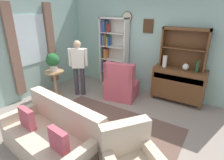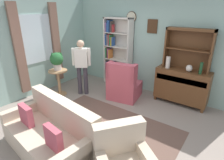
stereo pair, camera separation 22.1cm
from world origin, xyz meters
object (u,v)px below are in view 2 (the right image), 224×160
bookshelf (116,54)px  couch_floral (51,135)px  sideboard (182,85)px  vase_round (189,68)px  wingback_chair (124,85)px  vase_tall (168,62)px  potted_plant_large (57,60)px  person_reading (82,64)px  bottle_wine (201,68)px  plant_stand (59,80)px  sideboard_hutch (189,43)px

bookshelf → couch_floral: 3.34m
sideboard → vase_round: bearing=-27.2°
bookshelf → vase_round: (2.25, -0.15, -0.02)m
wingback_chair → sideboard: bearing=25.3°
vase_tall → potted_plant_large: 2.96m
person_reading → wingback_chair: bearing=21.3°
couch_floral → wingback_chair: bearing=91.5°
bottle_wine → wingback_chair: size_ratio=0.27×
wingback_chair → potted_plant_large: size_ratio=2.13×
potted_plant_large → vase_round: bearing=24.6°
vase_round → bottle_wine: bottle_wine is taller
bottle_wine → potted_plant_large: 3.66m
couch_floral → wingback_chair: (-0.06, 2.44, 0.07)m
bookshelf → wingback_chair: bearing=-43.1°
vase_tall → person_reading: bearing=-154.4°
sideboard → vase_round: (0.13, -0.07, 0.50)m
bottle_wine → potted_plant_large: bearing=-157.4°
wingback_chair → person_reading: (-1.12, -0.44, 0.52)m
bookshelf → vase_tall: (1.73, -0.16, 0.05)m
bookshelf → sideboard: size_ratio=1.62×
sideboard → person_reading: (-2.46, -1.07, 0.40)m
couch_floral → plant_stand: bearing=137.2°
sideboard_hutch → couch_floral: (-1.28, -3.18, -1.25)m
bookshelf → bottle_wine: bearing=-3.9°
bottle_wine → potted_plant_large: (-3.38, -1.40, -0.03)m
bottle_wine → couch_floral: bearing=-119.3°
sideboard_hutch → wingback_chair: bearing=-151.0°
bookshelf → wingback_chair: 1.23m
sideboard → sideboard_hutch: size_ratio=1.18×
sideboard_hutch → couch_floral: size_ratio=0.58×
plant_stand → couch_floral: bearing=-42.8°
bookshelf → vase_tall: size_ratio=7.08×
bookshelf → potted_plant_large: bookshelf is taller
bookshelf → couch_floral: size_ratio=1.11×
sideboard → bottle_wine: (0.39, -0.09, 0.55)m
bookshelf → plant_stand: (-0.85, -1.60, -0.57)m
wingback_chair → bottle_wine: bearing=17.5°
sideboard_hutch → vase_round: (0.13, -0.18, -0.55)m
vase_tall → couch_floral: (-0.89, -2.99, -0.76)m
vase_tall → plant_stand: bearing=-150.9°
vase_round → wingback_chair: vase_round is taller
bookshelf → wingback_chair: size_ratio=2.00×
person_reading → couch_floral: bearing=-59.5°
sideboard_hutch → vase_tall: size_ratio=3.71×
couch_floral → potted_plant_large: size_ratio=3.83×
plant_stand → potted_plant_large: potted_plant_large is taller
potted_plant_large → person_reading: person_reading is taller
bottle_wine → wingback_chair: bottle_wine is taller
vase_round → couch_floral: size_ratio=0.09×
potted_plant_large → bottle_wine: bearing=22.6°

